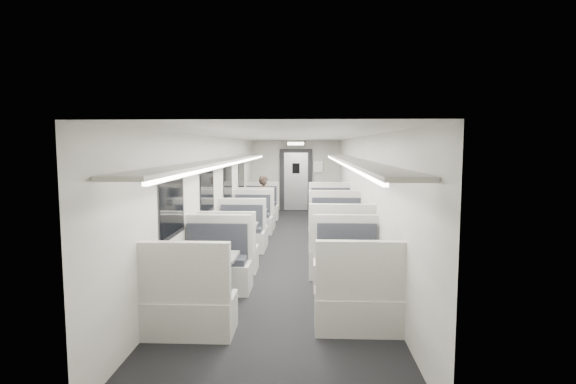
# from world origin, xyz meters

# --- Properties ---
(room) EXTENTS (3.24, 12.24, 2.64)m
(room) POSITION_xyz_m (0.00, 0.00, 1.20)
(room) COLOR black
(room) RESTS_ON ground
(booth_left_a) EXTENTS (1.03, 2.09, 1.12)m
(booth_left_a) POSITION_xyz_m (-1.00, 3.33, 0.37)
(booth_left_a) COLOR beige
(booth_left_a) RESTS_ON room
(booth_left_b) EXTENTS (1.01, 2.04, 1.09)m
(booth_left_b) POSITION_xyz_m (-1.00, 1.12, 0.37)
(booth_left_b) COLOR beige
(booth_left_b) RESTS_ON room
(booth_left_c) EXTENTS (1.00, 2.03, 1.09)m
(booth_left_c) POSITION_xyz_m (-1.00, -0.82, 0.36)
(booth_left_c) COLOR beige
(booth_left_c) RESTS_ON room
(booth_left_d) EXTENTS (1.06, 2.14, 1.14)m
(booth_left_d) POSITION_xyz_m (-1.00, -3.46, 0.38)
(booth_left_d) COLOR beige
(booth_left_d) RESTS_ON room
(booth_right_a) EXTENTS (0.96, 1.94, 1.04)m
(booth_right_a) POSITION_xyz_m (1.00, 3.49, 0.35)
(booth_right_a) COLOR beige
(booth_right_a) RESTS_ON room
(booth_right_b) EXTENTS (1.15, 2.33, 1.25)m
(booth_right_b) POSITION_xyz_m (1.00, 1.47, 0.42)
(booth_right_b) COLOR beige
(booth_right_b) RESTS_ON room
(booth_right_c) EXTENTS (1.16, 2.36, 1.26)m
(booth_right_c) POSITION_xyz_m (1.00, -0.93, 0.42)
(booth_right_c) COLOR beige
(booth_right_c) RESTS_ON room
(booth_right_d) EXTENTS (1.04, 2.11, 1.13)m
(booth_right_d) POSITION_xyz_m (1.00, -3.27, 0.38)
(booth_right_d) COLOR beige
(booth_right_d) RESTS_ON room
(passenger) EXTENTS (0.60, 0.50, 1.39)m
(passenger) POSITION_xyz_m (-0.79, 2.88, 0.70)
(passenger) COLOR black
(passenger) RESTS_ON room
(window_a) EXTENTS (0.02, 1.18, 0.84)m
(window_a) POSITION_xyz_m (-1.49, 3.40, 1.35)
(window_a) COLOR black
(window_a) RESTS_ON room
(window_b) EXTENTS (0.02, 1.18, 0.84)m
(window_b) POSITION_xyz_m (-1.49, 1.20, 1.35)
(window_b) COLOR black
(window_b) RESTS_ON room
(window_c) EXTENTS (0.02, 1.18, 0.84)m
(window_c) POSITION_xyz_m (-1.49, -1.00, 1.35)
(window_c) COLOR black
(window_c) RESTS_ON room
(window_d) EXTENTS (0.02, 1.18, 0.84)m
(window_d) POSITION_xyz_m (-1.49, -3.20, 1.35)
(window_d) COLOR black
(window_d) RESTS_ON room
(luggage_rack_left) EXTENTS (0.46, 10.40, 0.09)m
(luggage_rack_left) POSITION_xyz_m (-1.24, -0.30, 1.92)
(luggage_rack_left) COLOR beige
(luggage_rack_left) RESTS_ON room
(luggage_rack_right) EXTENTS (0.46, 10.40, 0.09)m
(luggage_rack_right) POSITION_xyz_m (1.24, -0.30, 1.92)
(luggage_rack_right) COLOR beige
(luggage_rack_right) RESTS_ON room
(vestibule_door) EXTENTS (1.10, 0.13, 2.10)m
(vestibule_door) POSITION_xyz_m (0.00, 5.93, 1.04)
(vestibule_door) COLOR black
(vestibule_door) RESTS_ON room
(exit_sign) EXTENTS (0.62, 0.12, 0.16)m
(exit_sign) POSITION_xyz_m (0.00, 5.44, 2.28)
(exit_sign) COLOR black
(exit_sign) RESTS_ON room
(wall_notice) EXTENTS (0.32, 0.02, 0.40)m
(wall_notice) POSITION_xyz_m (0.75, 5.92, 1.50)
(wall_notice) COLOR white
(wall_notice) RESTS_ON room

